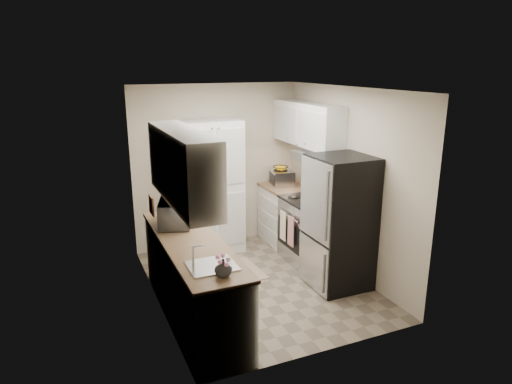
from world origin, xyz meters
The scene contains 16 objects.
ground centered at (0.00, 0.00, 0.00)m, with size 3.20×3.20×0.00m, color #7A6B56.
room_shell centered at (-0.02, -0.01, 1.63)m, with size 2.64×3.24×2.52m.
pantry_cabinet centered at (-0.20, 1.32, 1.00)m, with size 0.90×0.55×2.00m, color white.
base_cabinet_left centered at (-0.99, -0.43, 0.44)m, with size 0.60×2.30×0.88m, color white.
countertop_left centered at (-0.99, -0.43, 0.90)m, with size 0.63×2.33×0.04m, color #846647.
base_cabinet_right centered at (0.99, 1.19, 0.44)m, with size 0.60×0.80×0.88m, color white.
countertop_right centered at (0.99, 1.19, 0.90)m, with size 0.63×0.83×0.04m, color #846647.
electric_range centered at (0.97, 0.39, 0.48)m, with size 0.71×0.78×1.13m.
refrigerator centered at (0.94, -0.41, 0.85)m, with size 0.70×0.72×1.70m, color #B7B7BC.
microwave centered at (-1.02, 0.13, 1.07)m, with size 0.55×0.37×0.30m, color #B0B2B6.
wine_bottle centered at (-1.08, 0.43, 1.06)m, with size 0.07×0.07×0.29m, color black.
flower_vase centered at (-0.96, -1.39, 1.00)m, with size 0.16×0.16×0.17m, color white.
cutting_board centered at (-0.86, 0.61, 1.05)m, with size 0.02×0.22×0.27m, color #3D9245.
toaster_oven centered at (0.97, 1.28, 1.04)m, with size 0.33×0.42×0.24m, color silver.
fruit_basket centered at (0.94, 1.28, 1.21)m, with size 0.24×0.24×0.10m, color #FFAE0A, non-canonical shape.
kitchen_mat centered at (-0.06, 0.44, 0.01)m, with size 0.48×0.76×0.01m, color tan.
Camera 1 is at (-2.19, -4.97, 2.79)m, focal length 32.00 mm.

